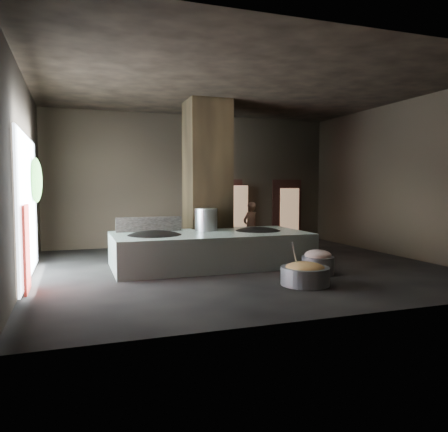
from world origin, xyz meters
name	(u,v)px	position (x,y,z in m)	size (l,w,h in m)	color
floor	(240,269)	(0.00, 0.00, -0.05)	(10.00, 9.00, 0.10)	black
ceiling	(241,85)	(0.00, 0.00, 4.55)	(10.00, 9.00, 0.10)	black
back_wall	(193,180)	(0.00, 4.55, 2.25)	(10.00, 0.10, 4.50)	black
front_wall	(348,174)	(0.00, -4.55, 2.25)	(10.00, 0.10, 4.50)	black
left_wall	(21,177)	(-5.05, 0.00, 2.25)	(0.10, 9.00, 4.50)	black
right_wall	(403,179)	(5.05, 0.00, 2.25)	(0.10, 9.00, 4.50)	black
pillar	(207,179)	(-0.30, 1.90, 2.25)	(1.20, 1.20, 4.50)	black
hearth_platform	(210,249)	(-0.68, 0.38, 0.43)	(4.95, 2.37, 0.86)	silver
platform_cap	(210,234)	(-0.68, 0.38, 0.82)	(4.84, 2.32, 0.03)	black
wok_left	(155,239)	(-2.13, 0.33, 0.75)	(1.56, 1.56, 0.43)	black
wok_left_rim	(155,236)	(-2.13, 0.33, 0.82)	(1.59, 1.59, 0.05)	black
wok_right	(258,235)	(0.67, 0.43, 0.75)	(1.45, 1.45, 0.41)	black
wok_right_rim	(258,232)	(0.67, 0.43, 0.82)	(1.48, 1.48, 0.05)	black
stock_pot	(206,220)	(-0.63, 0.93, 1.13)	(0.60, 0.60, 0.65)	silver
splash_guard	(149,225)	(-2.13, 1.13, 1.03)	(1.72, 0.06, 0.43)	black
cook	(250,227)	(1.26, 2.37, 0.78)	(0.57, 0.36, 1.55)	#95624B
veg_basin	(305,276)	(0.53, -2.35, 0.19)	(1.01, 1.01, 0.37)	slate
veg_fill	(305,268)	(0.53, -2.35, 0.35)	(0.83, 0.83, 0.26)	#ACAD53
ladle	(295,258)	(0.38, -2.20, 0.55)	(0.03, 0.03, 0.80)	silver
meat_basin	(318,265)	(1.38, -1.46, 0.21)	(0.75, 0.75, 0.41)	slate
meat_fill	(318,255)	(1.38, -1.46, 0.45)	(0.62, 0.62, 0.24)	#A66D63
doorway_near	(227,213)	(1.20, 4.45, 1.10)	(1.18, 0.08, 2.38)	black
doorway_near_glow	(236,214)	(1.49, 4.22, 1.05)	(0.86, 0.04, 2.04)	#8C6647
doorway_far	(287,211)	(3.60, 4.45, 1.10)	(1.18, 0.08, 2.38)	black
doorway_far_glow	(289,213)	(3.69, 4.39, 1.05)	(0.77, 0.04, 1.83)	#8C6647
left_opening	(28,207)	(-4.95, 0.20, 1.60)	(0.04, 4.20, 3.10)	white
pavilion_sliver	(27,248)	(-4.88, -1.10, 0.85)	(0.05, 0.90, 1.70)	maroon
tree_silhouette	(36,180)	(-4.85, 1.30, 2.20)	(0.28, 1.10, 1.10)	#194714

